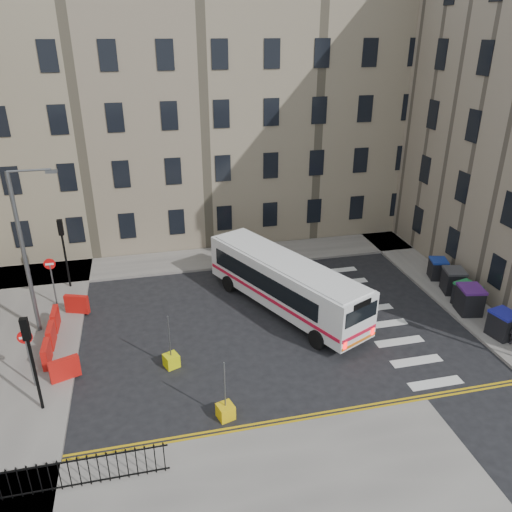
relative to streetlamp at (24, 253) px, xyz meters
name	(u,v)px	position (x,y,z in m)	size (l,w,h in m)	color
ground	(302,321)	(13.00, -2.00, -4.34)	(120.00, 120.00, 0.00)	black
pavement_north	(172,262)	(7.00, 6.60, -4.26)	(36.00, 3.20, 0.15)	slate
pavement_east	(420,270)	(22.00, 2.00, -4.26)	(2.40, 26.00, 0.15)	slate
pavement_west	(15,345)	(-1.00, -1.00, -4.26)	(6.00, 22.00, 0.15)	slate
terrace_north	(141,110)	(6.00, 13.50, 4.28)	(38.30, 10.80, 17.20)	gray
traffic_light_nw	(63,243)	(1.00, 4.50, -1.47)	(0.28, 0.22, 4.10)	black
traffic_light_sw	(30,350)	(1.00, -6.00, -1.47)	(0.28, 0.22, 4.10)	black
streetlamp	(24,253)	(0.00, 0.00, 0.00)	(0.50, 0.22, 8.14)	#595B5E
no_entry_north	(51,272)	(0.50, 2.50, -2.26)	(0.60, 0.08, 3.00)	#595B5E
no_entry_south	(27,347)	(0.50, -4.50, -2.26)	(0.60, 0.08, 3.00)	#595B5E
roadworks_barriers	(59,335)	(1.16, -1.50, -3.69)	(1.66, 6.26, 1.00)	red
iron_railings	(45,478)	(1.75, -10.20, -3.59)	(7.80, 0.04, 1.20)	black
bus	(285,282)	(12.43, -0.55, -2.71)	(6.51, 10.36, 2.82)	white
wheelie_bin_a	(503,324)	(21.87, -5.67, -3.53)	(1.26, 1.38, 1.31)	black
wheelie_bin_b	(469,300)	(21.68, -3.30, -3.45)	(1.37, 1.51, 1.45)	black
wheelie_bin_c	(466,295)	(21.92, -2.68, -3.54)	(1.27, 1.38, 1.29)	black
wheelie_bin_d	(453,281)	(22.15, -1.10, -3.50)	(1.36, 1.47, 1.37)	black
wheelie_bin_e	(438,269)	(22.27, 0.64, -3.58)	(1.20, 1.30, 1.19)	black
bollard_yellow	(171,361)	(6.15, -4.26, -4.04)	(0.60, 0.60, 0.60)	#D3D40B
bollard_chevron	(226,411)	(7.94, -8.00, -4.04)	(0.60, 0.60, 0.60)	#E4B80D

